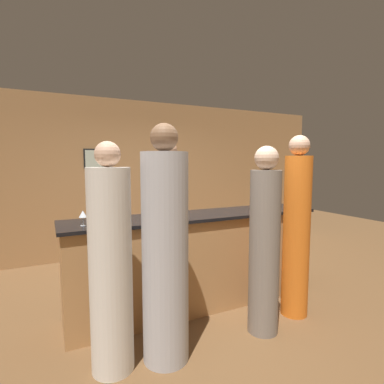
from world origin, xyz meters
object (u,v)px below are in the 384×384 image
object	(u,v)px
guest_2	(296,231)
wine_bottle_1	(96,209)
guest_3	(264,245)
wine_bottle_0	(114,211)
guest_0	(111,267)
guest_1	(165,253)
bartender	(170,219)

from	to	relation	value
guest_2	wine_bottle_1	world-z (taller)	guest_2
guest_3	wine_bottle_1	world-z (taller)	guest_3
wine_bottle_0	wine_bottle_1	world-z (taller)	wine_bottle_1
guest_0	guest_1	bearing A→B (deg)	-8.68
bartender	guest_3	size ratio (longest dim) A/B	1.06
guest_2	guest_3	size ratio (longest dim) A/B	1.07
bartender	guest_0	bearing A→B (deg)	52.72
wine_bottle_1	guest_0	bearing A→B (deg)	-91.26
guest_2	wine_bottle_0	xyz separation A→B (m)	(-1.83, 0.63, 0.26)
guest_0	wine_bottle_1	xyz separation A→B (m)	(0.02, 0.81, 0.35)
bartender	guest_3	xyz separation A→B (m)	(0.41, -1.48, -0.04)
guest_1	guest_3	distance (m)	1.03
bartender	wine_bottle_1	bearing A→B (deg)	29.16
bartender	wine_bottle_0	world-z (taller)	bartender
guest_2	guest_0	bearing A→B (deg)	-179.18
guest_0	guest_2	bearing A→B (deg)	0.82
guest_3	guest_1	bearing A→B (deg)	178.48
guest_3	wine_bottle_1	xyz separation A→B (m)	(-1.44, 0.90, 0.34)
guest_0	guest_3	distance (m)	1.47
bartender	guest_2	bearing A→B (deg)	124.90
guest_0	wine_bottle_0	world-z (taller)	guest_0
bartender	guest_3	world-z (taller)	bartender
bartender	guest_0	distance (m)	1.74
bartender	guest_2	world-z (taller)	guest_2
guest_0	wine_bottle_1	size ratio (longest dim) A/B	5.82
guest_1	wine_bottle_0	distance (m)	0.82
guest_0	wine_bottle_1	bearing A→B (deg)	88.74
guest_2	wine_bottle_1	bearing A→B (deg)	158.57
guest_1	guest_2	size ratio (longest dim) A/B	1.01
guest_0	guest_1	xyz separation A→B (m)	(0.44, -0.07, 0.07)
guest_3	wine_bottle_1	distance (m)	1.74
bartender	wine_bottle_0	xyz separation A→B (m)	(-0.88, -0.73, 0.29)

